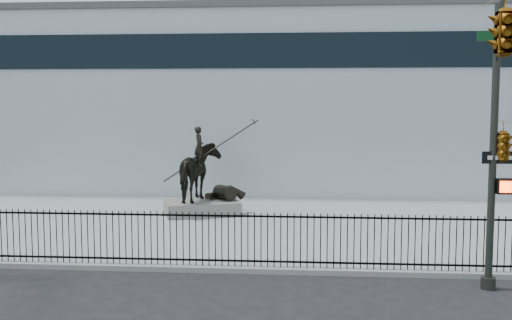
{
  "coord_description": "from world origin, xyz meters",
  "views": [
    {
      "loc": [
        2.37,
        -14.76,
        4.64
      ],
      "look_at": [
        0.73,
        6.0,
        2.63
      ],
      "focal_mm": 42.0,
      "sensor_mm": 36.0,
      "label": 1
    }
  ],
  "objects": [
    {
      "name": "traffic_signal_right",
      "position": [
        6.47,
        -2.0,
        4.85
      ],
      "size": [
        2.17,
        6.86,
        7.0
      ],
      "color": "#252722",
      "rests_on": "ground"
    },
    {
      "name": "plaza",
      "position": [
        0.0,
        7.0,
        0.07
      ],
      "size": [
        30.0,
        12.0,
        0.15
      ],
      "primitive_type": "cube",
      "color": "gray",
      "rests_on": "ground"
    },
    {
      "name": "picket_fence",
      "position": [
        0.0,
        1.25,
        0.9
      ],
      "size": [
        22.1,
        0.1,
        1.5
      ],
      "color": "black",
      "rests_on": "plaza"
    },
    {
      "name": "equestrian_statue",
      "position": [
        -1.63,
        8.81,
        1.83
      ],
      "size": [
        3.55,
        2.78,
        3.14
      ],
      "rotation": [
        0.0,
        0.0,
        0.31
      ],
      "color": "black",
      "rests_on": "statue_plinth"
    },
    {
      "name": "statue_plinth",
      "position": [
        -1.68,
        8.8,
        0.42
      ],
      "size": [
        3.37,
        2.78,
        0.54
      ],
      "primitive_type": "cube",
      "rotation": [
        0.0,
        0.0,
        0.31
      ],
      "color": "#625F59",
      "rests_on": "plaza"
    },
    {
      "name": "building",
      "position": [
        0.0,
        20.0,
        4.5
      ],
      "size": [
        44.0,
        14.0,
        9.0
      ],
      "primitive_type": "cube",
      "color": "silver",
      "rests_on": "ground"
    },
    {
      "name": "ground",
      "position": [
        0.0,
        0.0,
        0.0
      ],
      "size": [
        120.0,
        120.0,
        0.0
      ],
      "primitive_type": "plane",
      "color": "black",
      "rests_on": "ground"
    }
  ]
}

